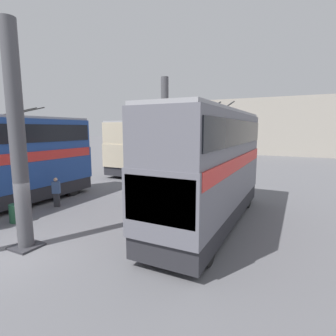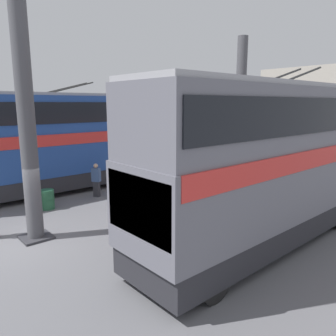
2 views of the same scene
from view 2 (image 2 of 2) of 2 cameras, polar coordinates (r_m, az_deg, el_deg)
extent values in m
plane|color=slate|center=(12.36, -24.92, -11.84)|extent=(240.00, 240.00, 0.00)
cylinder|color=#4C4C51|center=(11.67, -23.41, 7.51)|extent=(0.55, 0.55, 8.11)
cube|color=#333338|center=(12.52, -21.97, -11.11)|extent=(0.99, 0.99, 0.08)
cylinder|color=#4C4C51|center=(18.65, 12.40, 9.20)|extent=(0.55, 0.55, 8.11)
cube|color=#333338|center=(19.20, 11.90, -2.85)|extent=(0.99, 0.99, 0.08)
cylinder|color=black|center=(8.20, 7.84, -18.98)|extent=(1.02, 0.30, 1.02)
cylinder|color=black|center=(9.53, -2.03, -14.34)|extent=(1.02, 0.30, 1.02)
cylinder|color=black|center=(14.80, 19.97, -5.61)|extent=(1.02, 0.30, 1.02)
cube|color=#28282D|center=(11.40, 16.12, -9.53)|extent=(9.93, 2.45, 0.78)
cube|color=slate|center=(10.97, 16.54, -2.22)|extent=(10.13, 2.50, 2.20)
cube|color=red|center=(10.81, 16.78, 2.04)|extent=(9.83, 2.54, 0.55)
cube|color=slate|center=(10.70, 17.14, 8.35)|extent=(10.03, 2.42, 1.83)
cube|color=black|center=(10.70, 17.17, 8.84)|extent=(9.73, 2.51, 1.01)
cube|color=#9E9EA3|center=(10.70, 17.45, 13.63)|extent=(9.93, 2.25, 0.14)
cube|color=black|center=(7.30, -5.08, -6.68)|extent=(0.12, 2.30, 1.41)
cylinder|color=#282828|center=(11.66, 22.44, 14.84)|extent=(2.35, 0.07, 0.65)
cylinder|color=#282828|center=(11.99, 19.36, 14.93)|extent=(2.35, 0.07, 0.65)
cylinder|color=black|center=(18.95, -7.93, -1.42)|extent=(1.03, 0.30, 1.03)
cylinder|color=black|center=(20.70, -11.14, -0.45)|extent=(1.03, 0.30, 1.03)
cube|color=#28282D|center=(18.16, -19.72, -2.02)|extent=(10.48, 2.45, 0.78)
cube|color=#234793|center=(17.90, -20.02, 2.47)|extent=(10.69, 2.50, 2.10)
cube|color=red|center=(17.81, -20.18, 4.94)|extent=(10.37, 2.54, 0.55)
cube|color=#234793|center=(17.73, -20.44, 8.76)|extent=(10.59, 2.42, 1.83)
cube|color=black|center=(17.73, -20.46, 9.06)|extent=(10.26, 2.51, 1.01)
cube|color=#9E9EA3|center=(17.73, -20.67, 11.94)|extent=(10.48, 2.25, 0.14)
cylinder|color=#282828|center=(17.95, -16.25, 13.34)|extent=(2.35, 0.07, 0.65)
cylinder|color=#282828|center=(18.58, -17.19, 13.20)|extent=(2.35, 0.07, 0.65)
cylinder|color=black|center=(30.04, 17.21, 2.85)|extent=(1.04, 0.30, 1.04)
cylinder|color=black|center=(31.18, 13.93, 3.31)|extent=(1.04, 0.30, 1.04)
cylinder|color=black|center=(23.66, 6.95, 1.14)|extent=(1.04, 0.30, 1.04)
cylinder|color=black|center=(25.08, 3.38, 1.77)|extent=(1.04, 0.30, 1.04)
cube|color=#28282D|center=(27.26, 10.80, 2.69)|extent=(10.79, 2.45, 0.78)
cube|color=beige|center=(27.09, 10.91, 5.62)|extent=(11.01, 2.50, 2.02)
cube|color=silver|center=(27.03, 10.97, 7.16)|extent=(10.68, 2.54, 0.55)
cube|color=beige|center=(26.98, 11.06, 9.74)|extent=(10.90, 2.42, 1.89)
cube|color=black|center=(26.98, 11.07, 9.94)|extent=(10.56, 2.51, 1.04)
cube|color=#9E9EA3|center=(26.98, 11.14, 11.89)|extent=(10.79, 2.25, 0.14)
cube|color=black|center=(31.54, 17.06, 6.46)|extent=(0.12, 2.30, 1.29)
cylinder|color=#282828|center=(25.69, 9.88, 12.78)|extent=(2.35, 0.07, 0.65)
cylinder|color=#282828|center=(26.14, 8.66, 12.79)|extent=(2.35, 0.07, 0.65)
cube|color=#2D2D33|center=(16.85, -12.31, -3.59)|extent=(0.32, 0.36, 0.79)
cube|color=#3D5684|center=(16.68, -12.42, -1.15)|extent=(0.42, 0.48, 0.68)
sphere|color=tan|center=(16.59, -12.48, 0.38)|extent=(0.22, 0.22, 0.22)
cube|color=#2D2D33|center=(15.83, 2.95, -4.23)|extent=(0.34, 0.27, 0.83)
cube|color=#3D5684|center=(15.65, 2.98, -1.50)|extent=(0.47, 0.34, 0.72)
sphere|color=beige|center=(15.55, 3.00, 0.21)|extent=(0.23, 0.23, 0.23)
cylinder|color=#235638|center=(15.51, -20.28, -5.15)|extent=(0.60, 0.60, 0.88)
cylinder|color=#235638|center=(15.51, -20.28, -5.15)|extent=(0.63, 0.63, 0.04)
camera|label=1|loc=(3.15, -88.22, -3.21)|focal=28.00mm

